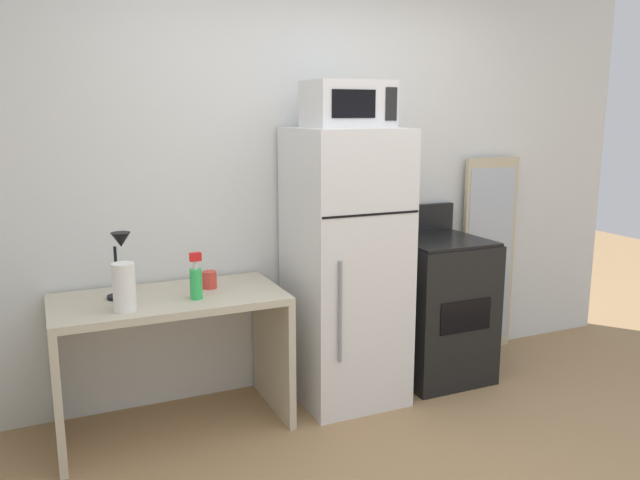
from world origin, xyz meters
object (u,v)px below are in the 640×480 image
object	(u,v)px
desk	(170,336)
paper_towel_roll	(124,287)
desk_lamp	(120,254)
oven_range	(437,307)
refrigerator	(345,266)
coffee_mug	(209,280)
spray_bottle	(196,281)
microwave	(348,104)
leaning_mirror	(488,256)

from	to	relation	value
desk	paper_towel_roll	world-z (taller)	paper_towel_roll
desk	desk_lamp	distance (m)	0.52
desk_lamp	oven_range	size ratio (longest dim) A/B	0.32
refrigerator	coffee_mug	bearing A→B (deg)	174.83
spray_bottle	paper_towel_roll	bearing A→B (deg)	-170.64
desk	coffee_mug	size ratio (longest dim) A/B	12.70
oven_range	paper_towel_roll	bearing A→B (deg)	-174.60
desk_lamp	microwave	bearing A→B (deg)	-3.47
leaning_mirror	coffee_mug	bearing A→B (deg)	-174.41
desk	oven_range	world-z (taller)	oven_range
spray_bottle	microwave	xyz separation A→B (m)	(0.92, 0.08, 0.90)
desk_lamp	leaning_mirror	world-z (taller)	leaning_mirror
oven_range	spray_bottle	bearing A→B (deg)	-175.53
desk_lamp	coffee_mug	size ratio (longest dim) A/B	3.72
coffee_mug	microwave	bearing A→B (deg)	-6.66
refrigerator	paper_towel_roll	bearing A→B (deg)	-172.72
paper_towel_roll	leaning_mirror	bearing A→B (deg)	9.73
microwave	oven_range	distance (m)	1.45
coffee_mug	oven_range	size ratio (longest dim) A/B	0.09
desk	oven_range	bearing A→B (deg)	0.42
desk	leaning_mirror	world-z (taller)	leaning_mirror
desk_lamp	coffee_mug	xyz separation A→B (m)	(0.47, 0.02, -0.19)
desk	coffee_mug	world-z (taller)	coffee_mug
paper_towel_roll	desk_lamp	bearing A→B (deg)	86.32
refrigerator	microwave	world-z (taller)	microwave
desk	desk_lamp	bearing A→B (deg)	168.33
refrigerator	oven_range	distance (m)	0.76
spray_bottle	leaning_mirror	distance (m)	2.24
leaning_mirror	paper_towel_roll	bearing A→B (deg)	-170.27
desk_lamp	microwave	xyz separation A→B (m)	(1.27, -0.08, 0.76)
coffee_mug	leaning_mirror	bearing A→B (deg)	5.59
paper_towel_roll	coffee_mug	world-z (taller)	paper_towel_roll
desk_lamp	leaning_mirror	xyz separation A→B (m)	(2.55, 0.22, -0.29)
spray_bottle	paper_towel_roll	size ratio (longest dim) A/B	1.04
paper_towel_roll	coffee_mug	xyz separation A→B (m)	(0.48, 0.24, -0.07)
oven_range	leaning_mirror	world-z (taller)	leaning_mirror
refrigerator	microwave	xyz separation A→B (m)	(0.00, -0.02, 0.94)
microwave	leaning_mirror	distance (m)	1.69
coffee_mug	microwave	world-z (taller)	microwave
oven_range	leaning_mirror	bearing A→B (deg)	22.84
spray_bottle	oven_range	world-z (taller)	oven_range
refrigerator	microwave	size ratio (longest dim) A/B	3.53
desk	leaning_mirror	bearing A→B (deg)	6.57
coffee_mug	refrigerator	world-z (taller)	refrigerator
paper_towel_roll	coffee_mug	size ratio (longest dim) A/B	2.53
leaning_mirror	desk	bearing A→B (deg)	-173.43
coffee_mug	leaning_mirror	distance (m)	2.10
paper_towel_roll	leaning_mirror	world-z (taller)	leaning_mirror
desk	leaning_mirror	size ratio (longest dim) A/B	0.86
paper_towel_roll	spray_bottle	bearing A→B (deg)	9.36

